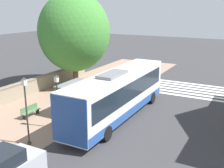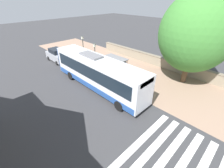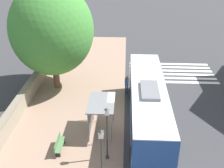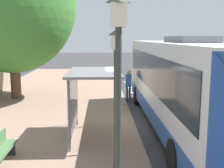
# 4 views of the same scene
# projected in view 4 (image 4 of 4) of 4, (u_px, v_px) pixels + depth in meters

# --- Properties ---
(ground_plane) EXTENTS (120.00, 120.00, 0.00)m
(ground_plane) POSITION_uv_depth(u_px,v_px,m) (136.00, 126.00, 11.80)
(ground_plane) COLOR #353538
(ground_plane) RESTS_ON ground
(sidewalk_plaza) EXTENTS (9.00, 44.00, 0.02)m
(sidewalk_plaza) POSITION_uv_depth(u_px,v_px,m) (28.00, 127.00, 11.63)
(sidewalk_plaza) COLOR #937560
(sidewalk_plaza) RESTS_ON ground
(crosswalk_stripes) EXTENTS (9.00, 5.25, 0.01)m
(crosswalk_stripes) POSITION_uv_depth(u_px,v_px,m) (185.00, 86.00, 21.52)
(crosswalk_stripes) COLOR silver
(crosswalk_stripes) RESTS_ON ground
(bus) EXTENTS (2.60, 12.44, 3.71)m
(bus) POSITION_uv_depth(u_px,v_px,m) (180.00, 82.00, 11.07)
(bus) COLOR silver
(bus) RESTS_ON ground
(bus_shelter) EXTENTS (1.88, 3.11, 2.47)m
(bus_shelter) POSITION_uv_depth(u_px,v_px,m) (90.00, 82.00, 10.16)
(bus_shelter) COLOR slate
(bus_shelter) RESTS_ON ground
(pedestrian) EXTENTS (0.34, 0.24, 1.81)m
(pedestrian) POSITION_uv_depth(u_px,v_px,m) (128.00, 83.00, 16.26)
(pedestrian) COLOR #2D3347
(pedestrian) RESTS_ON ground
(bench) EXTENTS (0.40, 1.75, 0.88)m
(bench) POSITION_uv_depth(u_px,v_px,m) (0.00, 150.00, 8.01)
(bench) COLOR #4C7247
(bench) RESTS_ON ground
(street_lamp_near) EXTENTS (0.28, 0.28, 3.86)m
(street_lamp_near) POSITION_uv_depth(u_px,v_px,m) (116.00, 91.00, 7.20)
(street_lamp_near) COLOR #2D332D
(street_lamp_near) RESTS_ON ground
(street_lamp_far) EXTENTS (0.28, 0.28, 4.30)m
(street_lamp_far) POSITION_uv_depth(u_px,v_px,m) (118.00, 109.00, 4.40)
(street_lamp_far) COLOR #2D332D
(street_lamp_far) RESTS_ON ground
(shade_tree) EXTENTS (7.48, 7.48, 9.82)m
(shade_tree) POSITION_uv_depth(u_px,v_px,m) (11.00, 2.00, 16.21)
(shade_tree) COLOR brown
(shade_tree) RESTS_ON ground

